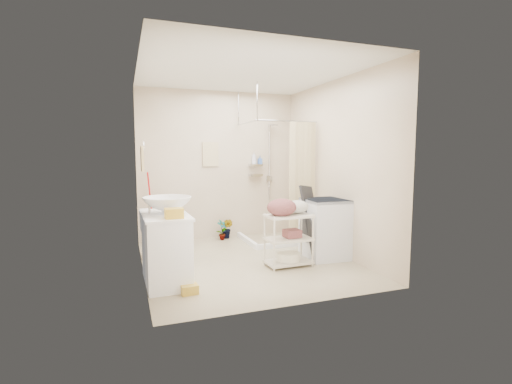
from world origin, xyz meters
The scene contains 23 objects.
floor centered at (0.00, 0.00, 0.00)m, with size 3.20×3.20×0.00m, color tan.
ceiling centered at (0.00, 0.00, 2.60)m, with size 2.80×3.20×0.04m, color silver.
wall_back centered at (0.00, 1.60, 1.30)m, with size 2.80×0.04×2.60m, color beige.
wall_front centered at (0.00, -1.60, 1.30)m, with size 2.80×0.04×2.60m, color beige.
wall_left centered at (-1.40, 0.00, 1.30)m, with size 0.04×3.20×2.60m, color beige.
wall_right centered at (1.40, 0.00, 1.30)m, with size 0.04×3.20×2.60m, color beige.
vanity centered at (-1.16, -0.48, 0.41)m, with size 0.52×0.93×0.81m, color white.
sink centered at (-1.12, -0.41, 0.91)m, with size 0.57×0.57×0.19m, color white.
counter_basket centered at (-1.10, -0.79, 0.87)m, with size 0.20×0.15×0.11m, color gold.
floor_basket centered at (-0.97, -0.94, 0.07)m, with size 0.26×0.20×0.14m, color gold.
toilet centered at (-1.04, 0.62, 0.36)m, with size 0.40×0.70×0.72m, color silver.
mop centered at (-1.23, 1.49, 0.60)m, with size 0.11×0.11×1.20m, color red, non-canonical shape.
potted_plant_a centered at (-0.01, 1.37, 0.18)m, with size 0.19×0.13×0.36m, color brown.
potted_plant_b centered at (0.11, 1.47, 0.18)m, with size 0.20×0.16×0.36m, color #964924.
hanging_towel centered at (-0.15, 1.58, 1.50)m, with size 0.28×0.03×0.42m, color #C8BD91.
towel_ring centered at (-1.38, -0.20, 1.47)m, with size 0.04×0.22×0.34m, color #FAE09A, non-canonical shape.
tp_holder centered at (-1.36, 0.05, 0.72)m, with size 0.08×0.12×0.14m, color white, non-canonical shape.
shower centered at (0.85, 1.05, 1.05)m, with size 1.10×1.10×2.10m, color white, non-canonical shape.
shampoo_bottle_a centered at (0.64, 1.53, 1.43)m, with size 0.09×0.09×0.22m, color silver.
shampoo_bottle_b centered at (0.75, 1.51, 1.40)m, with size 0.07×0.07×0.15m, color #385DA9.
washing_machine centered at (1.14, -0.19, 0.43)m, with size 0.59×0.61×0.86m, color silver.
laundry_rack centered at (0.47, -0.37, 0.42)m, with size 0.61×0.36×0.84m, color beige, non-canonical shape.
ironing_board centered at (0.95, -0.13, 0.54)m, with size 0.31×0.09×1.09m, color black, non-canonical shape.
Camera 1 is at (-1.59, -4.83, 1.52)m, focal length 26.00 mm.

